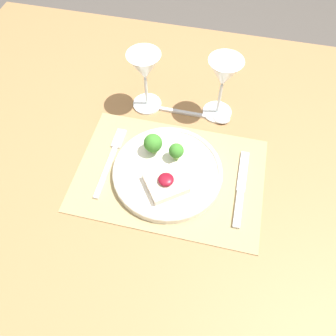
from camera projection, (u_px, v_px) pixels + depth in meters
The scene contains 9 objects.
ground_plane at pixel (169, 266), 1.44m from camera, with size 8.00×8.00×0.00m, color #4C4742.
dining_table at pixel (170, 191), 0.86m from camera, with size 1.50×1.19×0.77m.
placemat at pixel (170, 175), 0.79m from camera, with size 0.45×0.31×0.00m, color #9E895B.
dinner_plate at pixel (167, 169), 0.78m from camera, with size 0.26×0.26×0.07m.
fork at pixel (112, 157), 0.82m from camera, with size 0.02×0.21×0.01m.
knife at pixel (240, 193), 0.76m from camera, with size 0.02×0.21×0.01m.
spoon at pixel (212, 117), 0.89m from camera, with size 0.19×0.04×0.01m.
wine_glass_near at pixel (224, 76), 0.80m from camera, with size 0.09×0.09×0.18m.
wine_glass_far at pixel (145, 70), 0.82m from camera, with size 0.09×0.09×0.17m.
Camera 1 is at (0.09, -0.41, 1.45)m, focal length 35.00 mm.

